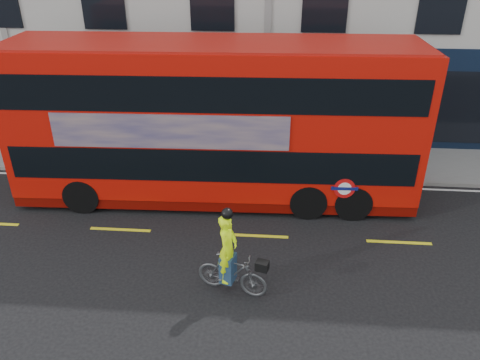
# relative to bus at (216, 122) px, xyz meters

# --- Properties ---
(ground) EXTENTS (120.00, 120.00, 0.00)m
(ground) POSITION_rel_bus_xyz_m (1.41, -3.80, -2.55)
(ground) COLOR black
(ground) RESTS_ON ground
(pavement) EXTENTS (60.00, 3.00, 0.12)m
(pavement) POSITION_rel_bus_xyz_m (1.41, 2.70, -2.49)
(pavement) COLOR gray
(pavement) RESTS_ON ground
(kerb) EXTENTS (60.00, 0.12, 0.13)m
(kerb) POSITION_rel_bus_xyz_m (1.41, 1.20, -2.48)
(kerb) COLOR slate
(kerb) RESTS_ON ground
(road_edge_line) EXTENTS (58.00, 0.10, 0.01)m
(road_edge_line) POSITION_rel_bus_xyz_m (1.41, 0.90, -2.55)
(road_edge_line) COLOR silver
(road_edge_line) RESTS_ON ground
(lane_dashes) EXTENTS (58.00, 0.12, 0.01)m
(lane_dashes) POSITION_rel_bus_xyz_m (1.41, -2.30, -2.55)
(lane_dashes) COLOR yellow
(lane_dashes) RESTS_ON ground
(bus) EXTENTS (12.41, 3.18, 4.97)m
(bus) POSITION_rel_bus_xyz_m (0.00, 0.00, 0.00)
(bus) COLOR red
(bus) RESTS_ON ground
(cyclist) EXTENTS (1.83, 0.96, 2.32)m
(cyclist) POSITION_rel_bus_xyz_m (0.89, -4.66, -1.77)
(cyclist) COLOR #4F5254
(cyclist) RESTS_ON ground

